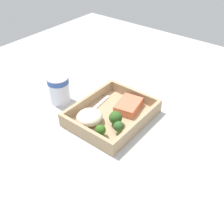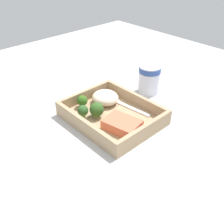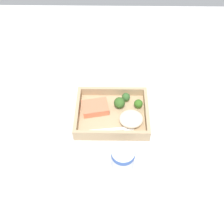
{
  "view_description": "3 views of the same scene",
  "coord_description": "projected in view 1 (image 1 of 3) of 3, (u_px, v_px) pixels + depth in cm",
  "views": [
    {
      "loc": [
        53.29,
        41.94,
        55.54
      ],
      "look_at": [
        0.0,
        0.0,
        2.7
      ],
      "focal_mm": 42.0,
      "sensor_mm": 36.0,
      "label": 1
    },
    {
      "loc": [
        -47.28,
        43.98,
        45.96
      ],
      "look_at": [
        0.0,
        0.0,
        2.7
      ],
      "focal_mm": 42.0,
      "sensor_mm": 36.0,
      "label": 2
    },
    {
      "loc": [
        0.79,
        -60.95,
        79.14
      ],
      "look_at": [
        0.0,
        0.0,
        2.7
      ],
      "focal_mm": 42.0,
      "sensor_mm": 36.0,
      "label": 3
    }
  ],
  "objects": [
    {
      "name": "ground_plane",
      "position": [
        112.0,
        121.0,
        0.88
      ],
      "size": [
        160.0,
        160.0,
        2.0
      ],
      "primitive_type": "cube",
      "color": "#B6B5B4"
    },
    {
      "name": "paper_cup",
      "position": [
        59.0,
        88.0,
        0.92
      ],
      "size": [
        7.49,
        7.49,
        9.93
      ],
      "color": "white",
      "rests_on": "ground_plane"
    },
    {
      "name": "fork",
      "position": [
        94.0,
        109.0,
        0.89
      ],
      "size": [
        15.89,
        3.44,
        0.44
      ],
      "color": "white",
      "rests_on": "takeout_tray"
    },
    {
      "name": "takeout_tray",
      "position": [
        112.0,
        117.0,
        0.87
      ],
      "size": [
        26.97,
        21.86,
        1.2
      ],
      "primitive_type": "cube",
      "color": "tan",
      "rests_on": "ground_plane"
    },
    {
      "name": "salmon_fillet",
      "position": [
        129.0,
        106.0,
        0.89
      ],
      "size": [
        10.92,
        8.78,
        2.77
      ],
      "primitive_type": "cube",
      "rotation": [
        0.0,
        0.0,
        0.2
      ],
      "color": "#E36E4C",
      "rests_on": "takeout_tray"
    },
    {
      "name": "broccoli_floret_1",
      "position": [
        119.0,
        127.0,
        0.79
      ],
      "size": [
        3.21,
        3.21,
        4.1
      ],
      "color": "#7EA158",
      "rests_on": "takeout_tray"
    },
    {
      "name": "mashed_potatoes",
      "position": [
        89.0,
        117.0,
        0.83
      ],
      "size": [
        8.74,
        8.22,
        4.02
      ],
      "primitive_type": "ellipsoid",
      "color": "beige",
      "rests_on": "takeout_tray"
    },
    {
      "name": "tray_rim",
      "position": [
        112.0,
        111.0,
        0.86
      ],
      "size": [
        26.97,
        21.86,
        3.59
      ],
      "color": "tan",
      "rests_on": "takeout_tray"
    },
    {
      "name": "broccoli_floret_3",
      "position": [
        100.0,
        130.0,
        0.78
      ],
      "size": [
        3.33,
        3.33,
        4.1
      ],
      "color": "#8BAB60",
      "rests_on": "takeout_tray"
    },
    {
      "name": "receipt_slip",
      "position": [
        170.0,
        98.0,
        0.97
      ],
      "size": [
        12.38,
        16.49,
        0.24
      ],
      "primitive_type": "cube",
      "rotation": [
        0.0,
        0.0,
        -0.28
      ],
      "color": "white",
      "rests_on": "ground_plane"
    },
    {
      "name": "broccoli_floret_2",
      "position": [
        116.0,
        118.0,
        0.82
      ],
      "size": [
        4.22,
        4.22,
        4.8
      ],
      "color": "#8CA066",
      "rests_on": "takeout_tray"
    }
  ]
}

